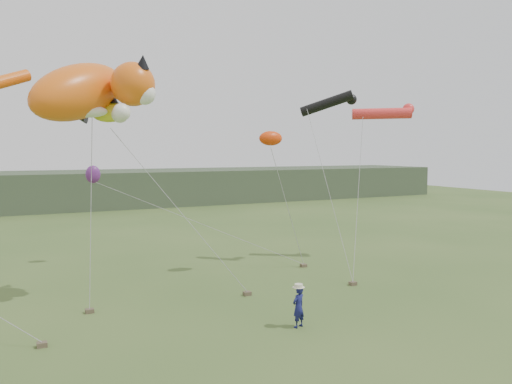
{
  "coord_description": "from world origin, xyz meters",
  "views": [
    {
      "loc": [
        -9.31,
        -14.98,
        6.4
      ],
      "look_at": [
        -0.49,
        3.0,
        4.73
      ],
      "focal_mm": 35.0,
      "sensor_mm": 36.0,
      "label": 1
    }
  ],
  "objects": [
    {
      "name": "ground",
      "position": [
        0.0,
        0.0,
        0.0
      ],
      "size": [
        120.0,
        120.0,
        0.0
      ],
      "primitive_type": "plane",
      "color": "#385123",
      "rests_on": "ground"
    },
    {
      "name": "headland",
      "position": [
        -3.11,
        44.69,
        1.92
      ],
      "size": [
        90.0,
        13.0,
        4.0
      ],
      "color": "#2D3D28",
      "rests_on": "ground"
    },
    {
      "name": "festival_attendant",
      "position": [
        -0.17,
        0.17,
        0.76
      ],
      "size": [
        0.64,
        0.52,
        1.51
      ],
      "primitive_type": "imported",
      "rotation": [
        0.0,
        0.0,
        3.48
      ],
      "color": "#161853",
      "rests_on": "ground"
    },
    {
      "name": "sandbag_anchors",
      "position": [
        -1.1,
        4.82,
        0.08
      ],
      "size": [
        14.05,
        6.11,
        0.17
      ],
      "color": "brown",
      "rests_on": "ground"
    },
    {
      "name": "cat_kite",
      "position": [
        -6.21,
        7.03,
        8.89
      ],
      "size": [
        6.55,
        4.92,
        3.63
      ],
      "color": "orange",
      "rests_on": "ground"
    },
    {
      "name": "fish_kite",
      "position": [
        -5.87,
        7.57,
        8.08
      ],
      "size": [
        2.79,
        1.83,
        1.35
      ],
      "color": "yellow",
      "rests_on": "ground"
    },
    {
      "name": "tube_kites",
      "position": [
        9.11,
        8.33,
        8.8
      ],
      "size": [
        6.69,
        2.92,
        1.55
      ],
      "color": "black",
      "rests_on": "ground"
    },
    {
      "name": "misc_kites",
      "position": [
        -0.33,
        10.28,
        6.27
      ],
      "size": [
        9.01,
        6.93,
        2.84
      ],
      "color": "red",
      "rests_on": "ground"
    }
  ]
}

